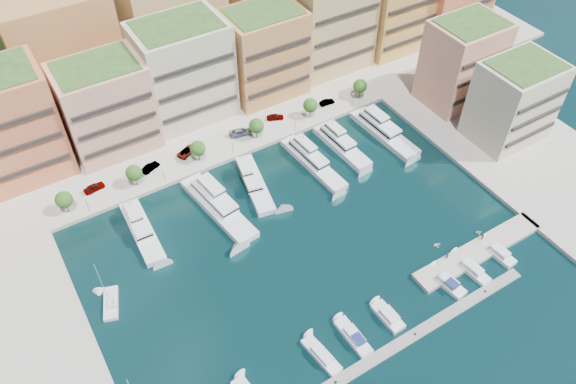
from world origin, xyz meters
name	(u,v)px	position (x,y,z in m)	size (l,w,h in m)	color
ground	(301,241)	(0.00, 0.00, 0.00)	(400.00, 400.00, 0.00)	black
north_quay	(182,93)	(0.00, 62.00, 0.00)	(220.00, 64.00, 2.00)	#9E998E
east_quay	(531,160)	(62.00, -8.00, 0.00)	(34.00, 76.00, 2.00)	#9E998E
hillside	(122,19)	(0.00, 110.00, 0.00)	(240.00, 40.00, 58.00)	#253C18
south_pontoon	(376,358)	(-3.00, -30.00, 0.00)	(72.00, 2.20, 0.35)	gray
finger_pier	(478,252)	(30.00, -22.00, 0.00)	(32.00, 5.00, 2.00)	#9E998E
apartment_1	(10,125)	(-44.00, 51.99, 14.31)	(20.00, 16.50, 26.80)	#C37041
apartment_2	(106,107)	(-23.00, 49.99, 12.31)	(20.00, 15.50, 22.80)	tan
apartment_3	(184,71)	(-2.00, 51.99, 13.81)	(22.00, 16.50, 25.80)	beige
apartment_4	(264,53)	(20.00, 49.99, 12.81)	(20.00, 15.50, 23.80)	#B78544
apartment_5	(329,22)	(42.00, 51.99, 14.31)	(22.00, 16.50, 26.80)	tan
apartment_6	(395,11)	(64.00, 49.99, 12.31)	(20.00, 15.50, 22.80)	gold
apartment_east_a	(462,62)	(62.00, 19.99, 12.31)	(18.00, 14.50, 22.80)	tan
apartment_east_b	(514,101)	(62.00, 1.99, 11.31)	(18.00, 14.50, 20.80)	beige
backblock_1	(64,48)	(-25.00, 74.00, 16.00)	(26.00, 18.00, 30.00)	#B78544
backblock_2	(173,17)	(5.00, 74.00, 16.00)	(26.00, 18.00, 30.00)	tan
tree_0	(64,200)	(-40.00, 33.50, 4.74)	(3.80, 3.80, 5.65)	#473323
tree_1	(134,173)	(-24.00, 33.50, 4.74)	(3.80, 3.80, 5.65)	#473323
tree_2	(198,148)	(-8.00, 33.50, 4.74)	(3.80, 3.80, 5.65)	#473323
tree_3	(256,126)	(8.00, 33.50, 4.74)	(3.80, 3.80, 5.65)	#473323
tree_4	(310,105)	(24.00, 33.50, 4.74)	(3.80, 3.80, 5.65)	#473323
tree_5	(360,86)	(40.00, 33.50, 4.74)	(3.80, 3.80, 5.65)	#473323
lamppost_0	(86,202)	(-36.00, 31.20, 3.83)	(0.30, 0.30, 4.20)	black
lamppost_1	(163,172)	(-18.00, 31.20, 3.83)	(0.30, 0.30, 4.20)	black
lamppost_2	(232,145)	(0.00, 31.20, 3.83)	(0.30, 0.30, 4.20)	black
lamppost_3	(295,120)	(18.00, 31.20, 3.83)	(0.30, 0.30, 4.20)	black
lamppost_4	(353,98)	(36.00, 31.20, 3.83)	(0.30, 0.30, 4.20)	black
yacht_1	(141,228)	(-28.19, 20.29, 1.09)	(5.19, 19.10, 7.30)	silver
yacht_2	(216,204)	(-11.09, 18.13, 1.21)	(8.33, 24.22, 7.30)	silver
yacht_3	(253,181)	(-0.52, 20.20, 1.21)	(8.08, 19.67, 7.30)	silver
yacht_4	(311,161)	(14.96, 19.01, 1.09)	(5.71, 21.92, 7.30)	silver
yacht_5	(340,143)	(24.49, 20.45, 1.21)	(5.30, 18.87, 7.30)	silver
yacht_6	(382,130)	(36.74, 19.06, 1.21)	(6.26, 21.94, 7.30)	silver
cruiser_3	(322,356)	(-11.30, -24.60, 0.55)	(3.64, 9.06, 2.55)	silver
cruiser_4	(353,337)	(-4.22, -24.62, 0.57)	(2.86, 8.80, 2.66)	silver
cruiser_5	(388,317)	(3.97, -24.58, 0.55)	(3.09, 7.14, 2.55)	silver
cruiser_7	(447,283)	(18.84, -24.61, 0.57)	(3.81, 8.57, 2.66)	silver
cruiser_8	(471,269)	(25.30, -24.60, 0.55)	(3.29, 9.20, 2.55)	silver
cruiser_9	(498,253)	(33.11, -24.59, 0.55)	(3.19, 8.14, 2.55)	silver
sailboat_2	(111,304)	(-40.00, 5.90, 0.32)	(5.06, 8.04, 13.20)	silver
tender_3	(479,232)	(33.87, -18.27, 0.40)	(1.32, 1.53, 0.81)	beige
tender_1	(437,245)	(23.83, -16.19, 0.42)	(1.36, 1.58, 0.83)	#F1ECB8
car_0	(94,187)	(-32.92, 36.92, 1.83)	(1.96, 4.88, 1.66)	gray
car_1	(150,167)	(-19.35, 36.48, 1.78)	(1.65, 4.73, 1.56)	gray
car_2	(187,151)	(-9.54, 37.19, 1.77)	(2.54, 5.51, 1.53)	gray
car_3	(241,132)	(5.04, 36.59, 1.86)	(2.40, 5.90, 1.71)	gray
car_4	(275,117)	(15.69, 37.41, 1.77)	(1.81, 4.50, 1.53)	gray
car_5	(327,102)	(30.82, 35.57, 1.70)	(1.47, 4.23, 1.39)	gray
person_0	(447,256)	(22.57, -20.19, 1.97)	(0.71, 0.46, 1.94)	navy
person_1	(482,236)	(32.43, -20.27, 1.91)	(0.88, 0.69, 1.82)	#4F342F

